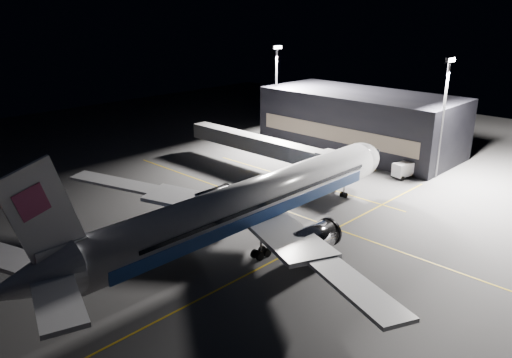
{
  "coord_description": "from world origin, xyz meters",
  "views": [
    {
      "loc": [
        -41.92,
        -41.18,
        28.65
      ],
      "look_at": [
        4.83,
        4.12,
        6.0
      ],
      "focal_mm": 35.0,
      "sensor_mm": 36.0,
      "label": 1
    }
  ],
  "objects": [
    {
      "name": "guide_line_cross",
      "position": [
        0.0,
        -6.0,
        0.01
      ],
      "size": [
        70.0,
        0.25,
        0.01
      ],
      "primitive_type": "cube",
      "color": "gold",
      "rests_on": "ground"
    },
    {
      "name": "airliner",
      "position": [
        -1.08,
        0.0,
        5.16
      ],
      "size": [
        61.48,
        54.22,
        16.64
      ],
      "color": "silver",
      "rests_on": "ground"
    },
    {
      "name": "safety_cone_c",
      "position": [
        -3.76,
        14.0,
        0.29
      ],
      "size": [
        0.39,
        0.39,
        0.58
      ],
      "primitive_type": "cone",
      "color": "#DC5109",
      "rests_on": "ground"
    },
    {
      "name": "guide_line_side",
      "position": [
        22.0,
        10.0,
        0.01
      ],
      "size": [
        0.25,
        40.0,
        0.01
      ],
      "primitive_type": "cube",
      "color": "gold",
      "rests_on": "ground"
    },
    {
      "name": "ground",
      "position": [
        0.0,
        0.0,
        0.0
      ],
      "size": [
        200.0,
        200.0,
        0.0
      ],
      "primitive_type": "plane",
      "color": "#4C4C4F",
      "rests_on": "ground"
    },
    {
      "name": "safety_cone_a",
      "position": [
        0.9,
        4.95,
        0.33
      ],
      "size": [
        0.45,
        0.45,
        0.67
      ],
      "primitive_type": "cone",
      "color": "#DC5109",
      "rests_on": "ground"
    },
    {
      "name": "guide_line_main",
      "position": [
        10.0,
        0.0,
        0.01
      ],
      "size": [
        0.25,
        80.0,
        0.01
      ],
      "primitive_type": "cube",
      "color": "gold",
      "rests_on": "ground"
    },
    {
      "name": "service_truck",
      "position": [
        36.34,
        -2.1,
        1.47
      ],
      "size": [
        5.7,
        3.21,
        2.75
      ],
      "rotation": [
        0.0,
        0.0,
        -0.2
      ],
      "color": "silver",
      "rests_on": "ground"
    },
    {
      "name": "floodlight_mast_north",
      "position": [
        40.0,
        31.99,
        12.37
      ],
      "size": [
        2.4,
        0.68,
        20.7
      ],
      "color": "#59595E",
      "rests_on": "ground"
    },
    {
      "name": "jet_bridge",
      "position": [
        22.0,
        18.06,
        4.58
      ],
      "size": [
        3.6,
        34.4,
        6.3
      ],
      "color": "#B2B2B7",
      "rests_on": "ground"
    },
    {
      "name": "terminal",
      "position": [
        45.98,
        14.0,
        6.0
      ],
      "size": [
        18.12,
        40.0,
        12.0
      ],
      "color": "black",
      "rests_on": "ground"
    },
    {
      "name": "baggage_tug",
      "position": [
        -3.59,
        12.81,
        0.91
      ],
      "size": [
        2.8,
        2.28,
        1.99
      ],
      "rotation": [
        0.0,
        0.0,
        0.04
      ],
      "color": "black",
      "rests_on": "ground"
    },
    {
      "name": "safety_cone_b",
      "position": [
        3.9,
        14.0,
        0.29
      ],
      "size": [
        0.39,
        0.39,
        0.58
      ],
      "primitive_type": "cone",
      "color": "#DC5109",
      "rests_on": "ground"
    },
    {
      "name": "floodlight_mast_south",
      "position": [
        40.0,
        -6.01,
        12.37
      ],
      "size": [
        2.4,
        0.67,
        20.7
      ],
      "color": "#59595E",
      "rests_on": "ground"
    }
  ]
}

